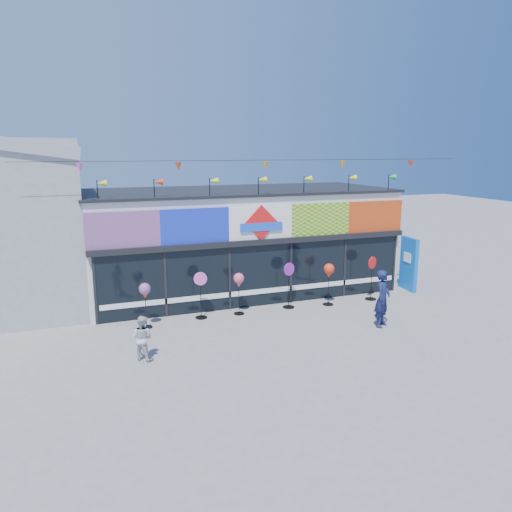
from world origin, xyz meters
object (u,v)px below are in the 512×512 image
spinner_2 (239,281)px  spinner_4 (329,272)px  spinner_0 (145,292)px  blue_sign (409,264)px  spinner_3 (289,284)px  adult_man (383,299)px  spinner_5 (372,277)px  child (142,338)px  spinner_1 (201,294)px

spinner_2 → spinner_4: bearing=-2.6°
spinner_0 → blue_sign: bearing=4.1°
spinner_3 → adult_man: adult_man is taller
spinner_5 → spinner_3: bearing=176.8°
spinner_0 → spinner_3: 5.20m
spinner_2 → child: 4.66m
spinner_1 → adult_man: (5.30, -2.86, 0.08)m
spinner_5 → adult_man: bearing=-116.9°
spinner_3 → spinner_4: spinner_3 is taller
spinner_0 → spinner_2: (3.25, 0.24, -0.01)m
spinner_3 → adult_man: 3.51m
spinner_0 → spinner_4: spinner_4 is taller
blue_sign → spinner_3: blue_sign is taller
spinner_1 → adult_man: size_ratio=0.86×
spinner_5 → spinner_4: bearing=-179.2°
blue_sign → adult_man: bearing=-131.6°
spinner_5 → spinner_2: bearing=178.6°
spinner_4 → spinner_3: bearing=171.9°
spinner_3 → child: size_ratio=1.33×
spinner_0 → spinner_1: (1.90, 0.30, -0.34)m
spinner_1 → spinner_4: (4.79, -0.21, 0.40)m
spinner_0 → spinner_1: spinner_1 is taller
spinner_0 → spinner_5: (8.56, 0.11, -0.30)m
spinner_0 → spinner_3: size_ratio=0.89×
spinner_2 → spinner_3: 1.96m
spinner_2 → adult_man: 4.86m
spinner_0 → spinner_5: bearing=0.7°
blue_sign → spinner_4: blue_sign is taller
blue_sign → child: size_ratio=1.73×
spinner_4 → adult_man: bearing=-79.1°
blue_sign → spinner_0: blue_sign is taller
spinner_3 → spinner_5: size_ratio=0.99×
spinner_2 → child: (-3.71, -2.76, -0.56)m
spinner_2 → adult_man: adult_man is taller
spinner_0 → child: bearing=-100.4°
blue_sign → spinner_5: (-2.19, -0.66, -0.20)m
child → spinner_3: bearing=-112.7°
spinner_3 → spinner_2: bearing=-178.2°
spinner_4 → adult_man: 2.72m
spinner_1 → spinner_2: bearing=-2.3°
blue_sign → spinner_1: blue_sign is taller
blue_sign → spinner_1: (-8.85, -0.47, -0.24)m
spinner_1 → spinner_2: size_ratio=1.09×
blue_sign → spinner_3: bearing=-170.1°
spinner_0 → adult_man: 7.65m
spinner_2 → spinner_5: bearing=-1.4°
spinner_0 → spinner_2: size_ratio=1.01×
spinner_1 → spinner_5: 6.66m
spinner_5 → blue_sign: bearing=16.7°
adult_man → spinner_0: bearing=124.2°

